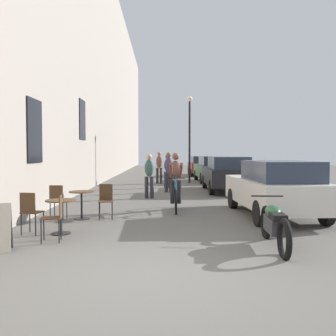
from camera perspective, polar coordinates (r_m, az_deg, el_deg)
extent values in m
plane|color=#5B5954|center=(5.31, -3.35, -16.43)|extent=(88.00, 88.00, 0.00)
cube|color=gray|center=(20.04, -11.97, 17.26)|extent=(0.50, 68.00, 13.74)
cube|color=black|center=(10.46, -19.96, 5.43)|extent=(0.04, 1.10, 1.70)
cube|color=black|center=(16.19, -13.13, 7.29)|extent=(0.04, 1.10, 1.70)
cylinder|color=black|center=(8.19, -16.22, -9.69)|extent=(0.40, 0.40, 0.02)
cylinder|color=black|center=(8.12, -16.25, -7.30)|extent=(0.05, 0.05, 0.67)
cylinder|color=#4C331E|center=(8.07, -16.28, -4.85)|extent=(0.64, 0.64, 0.02)
cylinder|color=black|center=(8.54, -20.63, -7.78)|extent=(0.02, 0.02, 0.45)
cylinder|color=black|center=(8.38, -18.72, -7.95)|extent=(0.02, 0.02, 0.45)
cylinder|color=black|center=(8.27, -21.79, -8.13)|extent=(0.02, 0.02, 0.45)
cylinder|color=black|center=(8.11, -19.84, -8.32)|extent=(0.02, 0.02, 0.45)
cube|color=#4C331E|center=(8.29, -20.27, -6.44)|extent=(0.45, 0.45, 0.02)
cube|color=#4C331E|center=(8.10, -20.94, -5.08)|extent=(0.34, 0.09, 0.42)
cylinder|color=black|center=(7.37, -19.06, -9.37)|extent=(0.02, 0.02, 0.45)
cylinder|color=black|center=(7.68, -18.68, -8.89)|extent=(0.02, 0.02, 0.45)
cylinder|color=black|center=(7.33, -16.54, -9.41)|extent=(0.02, 0.02, 0.45)
cylinder|color=black|center=(7.64, -16.26, -8.92)|extent=(0.02, 0.02, 0.45)
cube|color=#4C331E|center=(7.46, -17.66, -7.38)|extent=(0.44, 0.44, 0.02)
cube|color=#4C331E|center=(7.40, -16.29, -5.71)|extent=(0.07, 0.34, 0.42)
cylinder|color=black|center=(9.81, -13.23, -7.66)|extent=(0.40, 0.40, 0.02)
cylinder|color=black|center=(9.76, -13.25, -5.65)|extent=(0.05, 0.05, 0.67)
cylinder|color=#4C331E|center=(9.72, -13.27, -3.60)|extent=(0.64, 0.64, 0.02)
cylinder|color=black|center=(9.50, -8.66, -6.63)|extent=(0.02, 0.02, 0.45)
cylinder|color=black|center=(9.51, -10.62, -6.64)|extent=(0.02, 0.02, 0.45)
cylinder|color=black|center=(9.82, -8.63, -6.34)|extent=(0.02, 0.02, 0.45)
cylinder|color=black|center=(9.83, -10.53, -6.34)|extent=(0.02, 0.02, 0.45)
cube|color=#4C331E|center=(9.63, -9.62, -5.11)|extent=(0.42, 0.42, 0.02)
cube|color=#4C331E|center=(9.78, -9.60, -3.69)|extent=(0.34, 0.06, 0.42)
cylinder|color=black|center=(10.12, -17.17, -6.16)|extent=(0.02, 0.02, 0.45)
cylinder|color=black|center=(10.02, -15.42, -6.22)|extent=(0.02, 0.02, 0.45)
cylinder|color=black|center=(9.82, -17.79, -6.43)|extent=(0.02, 0.02, 0.45)
cylinder|color=black|center=(9.72, -15.98, -6.50)|extent=(0.02, 0.02, 0.45)
cube|color=#4C331E|center=(9.89, -16.61, -4.98)|extent=(0.40, 0.40, 0.02)
cube|color=#4C331E|center=(9.69, -16.96, -3.82)|extent=(0.34, 0.04, 0.42)
torus|color=black|center=(10.28, 1.26, -5.33)|extent=(0.07, 0.71, 0.71)
torus|color=black|center=(11.32, 1.17, -4.62)|extent=(0.07, 0.71, 0.71)
cylinder|color=#286084|center=(11.20, 1.18, -3.22)|extent=(0.04, 0.22, 0.58)
cylinder|color=#286084|center=(10.67, 1.22, -1.70)|extent=(0.05, 0.82, 0.14)
cylinder|color=#286084|center=(10.27, 1.26, -3.46)|extent=(0.04, 0.09, 0.67)
cylinder|color=#286084|center=(10.82, 1.21, -4.73)|extent=(0.06, 1.00, 0.12)
cylinder|color=black|center=(10.26, 1.26, -1.58)|extent=(0.52, 0.04, 0.03)
ellipsoid|color=black|center=(11.09, 1.19, -1.65)|extent=(0.12, 0.24, 0.06)
ellipsoid|color=brown|center=(10.99, 1.20, -0.25)|extent=(0.35, 0.36, 0.59)
sphere|color=brown|center=(10.94, 1.20, 1.81)|extent=(0.22, 0.22, 0.22)
cylinder|color=#26262D|center=(10.96, 1.72, -3.69)|extent=(0.14, 0.40, 0.75)
cylinder|color=#26262D|center=(10.96, 0.68, -3.69)|extent=(0.14, 0.40, 0.75)
cylinder|color=brown|center=(10.60, 2.00, -0.38)|extent=(0.09, 0.74, 0.48)
cylinder|color=brown|center=(10.60, 0.46, -0.38)|extent=(0.12, 0.75, 0.48)
cylinder|color=#26262D|center=(13.82, -2.52, -3.03)|extent=(0.14, 0.14, 0.81)
cylinder|color=#26262D|center=(13.85, -3.34, -3.02)|extent=(0.14, 0.14, 0.81)
ellipsoid|color=#38564C|center=(13.78, -2.94, 0.00)|extent=(0.37, 0.28, 0.64)
sphere|color=tan|center=(13.77, -2.94, 1.75)|extent=(0.22, 0.22, 0.22)
cylinder|color=#26262D|center=(15.87, 0.45, -2.26)|extent=(0.14, 0.14, 0.85)
cylinder|color=#26262D|center=(15.88, -0.27, -2.25)|extent=(0.14, 0.14, 0.85)
ellipsoid|color=#4C3D5B|center=(15.83, 0.09, 0.49)|extent=(0.36, 0.27, 0.67)
sphere|color=brown|center=(15.82, 0.09, 2.07)|extent=(0.22, 0.22, 0.22)
cylinder|color=#26262D|center=(17.94, 0.24, -1.81)|extent=(0.14, 0.14, 0.79)
cylinder|color=#26262D|center=(17.91, -0.40, -1.82)|extent=(0.14, 0.14, 0.79)
ellipsoid|color=#38564C|center=(17.89, -0.08, 0.45)|extent=(0.36, 0.27, 0.63)
sphere|color=brown|center=(17.88, -0.08, 1.77)|extent=(0.22, 0.22, 0.22)
cylinder|color=#26262D|center=(20.40, -1.11, -1.19)|extent=(0.14, 0.14, 0.87)
cylinder|color=#26262D|center=(20.41, -1.67, -1.19)|extent=(0.14, 0.14, 0.87)
ellipsoid|color=brown|center=(20.37, -1.39, 1.00)|extent=(0.36, 0.27, 0.69)
sphere|color=#A57A5B|center=(20.37, -1.39, 2.25)|extent=(0.22, 0.22, 0.22)
cylinder|color=black|center=(20.87, 3.36, 4.01)|extent=(0.12, 0.12, 4.60)
sphere|color=silver|center=(21.08, 3.37, 10.65)|extent=(0.32, 0.32, 0.32)
cube|color=beige|center=(10.39, 16.02, -3.58)|extent=(1.88, 4.27, 0.69)
cube|color=#283342|center=(9.87, 17.00, -0.43)|extent=(1.54, 2.32, 0.51)
cylinder|color=black|center=(11.54, 10.02, -4.65)|extent=(0.22, 0.61, 0.61)
cylinder|color=black|center=(11.99, 17.46, -4.46)|extent=(0.22, 0.61, 0.61)
cylinder|color=black|center=(8.88, 14.02, -6.80)|extent=(0.22, 0.61, 0.61)
cylinder|color=black|center=(9.46, 23.32, -6.36)|extent=(0.22, 0.61, 0.61)
cube|color=black|center=(16.46, 9.03, -1.29)|extent=(1.86, 4.35, 0.70)
cube|color=#283342|center=(15.92, 9.33, 0.79)|extent=(1.54, 2.36, 0.52)
cylinder|color=black|center=(17.80, 5.71, -2.13)|extent=(0.21, 0.63, 0.62)
cylinder|color=black|center=(18.03, 10.87, -2.10)|extent=(0.21, 0.63, 0.62)
cylinder|color=black|center=(14.97, 6.79, -2.99)|extent=(0.21, 0.63, 0.62)
cylinder|color=black|center=(15.25, 12.88, -2.93)|extent=(0.21, 0.63, 0.62)
cube|color=#23512D|center=(21.84, 6.88, -0.41)|extent=(1.86, 4.27, 0.69)
cube|color=#283342|center=(21.32, 7.11, 1.13)|extent=(1.53, 2.32, 0.51)
cylinder|color=black|center=(23.13, 4.37, -1.10)|extent=(0.21, 0.61, 0.61)
cylinder|color=black|center=(23.37, 8.25, -1.08)|extent=(0.21, 0.61, 0.61)
cylinder|color=black|center=(20.37, 5.30, -1.58)|extent=(0.21, 0.61, 0.61)
cylinder|color=black|center=(20.64, 9.69, -1.55)|extent=(0.21, 0.61, 0.61)
cube|color=maroon|center=(27.59, 5.11, 0.13)|extent=(1.72, 4.10, 0.66)
cube|color=#283342|center=(27.09, 5.24, 1.31)|extent=(1.44, 2.22, 0.49)
cylinder|color=black|center=(28.87, 3.29, -0.42)|extent=(0.19, 0.59, 0.59)
cylinder|color=black|center=(29.04, 6.32, -0.42)|extent=(0.19, 0.59, 0.59)
cylinder|color=black|center=(26.19, 3.77, -0.71)|extent=(0.19, 0.59, 0.59)
cylinder|color=black|center=(26.38, 7.10, -0.70)|extent=(0.19, 0.59, 0.59)
torus|color=black|center=(7.75, 14.91, -8.18)|extent=(0.14, 0.69, 0.69)
torus|color=black|center=(6.37, 17.57, -10.53)|extent=(0.15, 0.71, 0.70)
cube|color=#333338|center=(7.04, 16.12, -8.44)|extent=(0.30, 0.78, 0.28)
ellipsoid|color=#23512D|center=(7.10, 15.96, -6.55)|extent=(0.32, 0.54, 0.24)
cube|color=black|center=(6.73, 16.67, -7.21)|extent=(0.27, 0.46, 0.10)
cylinder|color=black|center=(7.57, 15.11, -4.22)|extent=(0.62, 0.08, 0.03)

